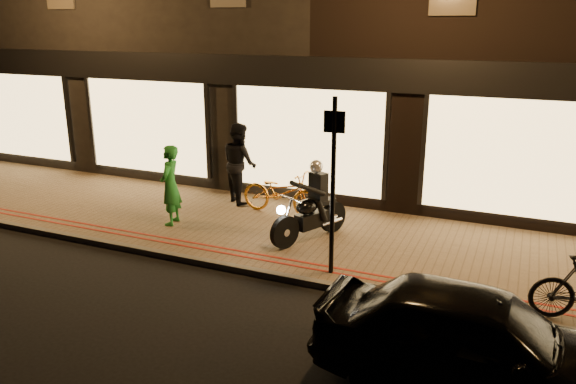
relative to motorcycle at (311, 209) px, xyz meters
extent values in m
plane|color=black|center=(-0.94, -1.76, -0.73)|extent=(90.00, 90.00, 0.00)
cube|color=#755F48|center=(-0.94, 0.24, -0.67)|extent=(50.00, 4.00, 0.12)
cube|color=#59544C|center=(-0.94, -1.71, -0.67)|extent=(50.00, 0.14, 0.12)
cube|color=maroon|center=(-0.94, -1.31, -0.61)|extent=(50.00, 0.06, 0.01)
cube|color=maroon|center=(-0.94, -1.11, -0.61)|extent=(50.00, 0.06, 0.01)
cube|color=black|center=(-6.94, 7.24, 3.52)|extent=(12.00, 10.00, 8.50)
cube|color=black|center=(-0.94, 2.19, 2.42)|extent=(48.00, 0.12, 0.70)
cube|color=#FACF7D|center=(-9.94, 2.18, 0.88)|extent=(3.60, 0.06, 2.38)
cube|color=#FACF7D|center=(-5.44, 2.18, 0.88)|extent=(3.60, 0.06, 2.38)
cube|color=#FACF7D|center=(-0.94, 2.18, 0.88)|extent=(3.60, 0.06, 2.38)
cube|color=#FACF7D|center=(3.56, 2.18, 0.88)|extent=(3.60, 0.06, 2.38)
cylinder|color=black|center=(-0.29, -0.63, -0.29)|extent=(0.38, 0.63, 0.64)
cylinder|color=black|center=(0.26, 0.55, -0.29)|extent=(0.38, 0.63, 0.64)
cylinder|color=silver|center=(-0.29, -0.63, -0.29)|extent=(0.19, 0.19, 0.14)
cylinder|color=silver|center=(0.26, 0.55, -0.29)|extent=(0.19, 0.19, 0.14)
cube|color=black|center=(0.00, 0.01, -0.21)|extent=(0.53, 0.74, 0.30)
ellipsoid|color=black|center=(-0.05, -0.11, 0.09)|extent=(0.51, 0.59, 0.29)
cube|color=black|center=(0.13, 0.28, 0.09)|extent=(0.43, 0.59, 0.09)
cylinder|color=silver|center=(-0.23, -0.49, 0.34)|extent=(0.56, 0.28, 0.03)
cylinder|color=silver|center=(-0.27, -0.58, 0.01)|extent=(0.18, 0.32, 0.71)
sphere|color=white|center=(-0.33, -0.71, 0.17)|extent=(0.23, 0.23, 0.17)
cylinder|color=silver|center=(0.30, 0.37, -0.33)|extent=(0.30, 0.53, 0.07)
cube|color=black|center=(0.07, 0.16, 0.44)|extent=(0.40, 0.34, 0.55)
sphere|color=silver|center=(0.05, 0.11, 0.85)|extent=(0.35, 0.35, 0.26)
cylinder|color=black|center=(-0.20, -0.06, 0.47)|extent=(0.26, 0.60, 0.34)
cylinder|color=black|center=(0.09, -0.19, 0.47)|extent=(0.40, 0.55, 0.34)
cylinder|color=black|center=(-0.07, 0.19, -0.01)|extent=(0.15, 0.28, 0.46)
cylinder|color=black|center=(0.19, 0.07, -0.01)|extent=(0.27, 0.28, 0.46)
cylinder|color=black|center=(0.87, -1.31, 0.89)|extent=(0.08, 0.08, 3.00)
cube|color=black|center=(0.87, -1.31, 1.99)|extent=(0.35, 0.04, 0.35)
imported|color=orange|center=(-1.17, 1.17, -0.12)|extent=(1.90, 0.74, 0.99)
imported|color=#22802C|center=(-3.03, -0.34, 0.23)|extent=(0.54, 0.70, 1.70)
imported|color=black|center=(-2.42, 1.60, 0.33)|extent=(1.17, 1.14, 1.89)
imported|color=black|center=(3.43, -3.49, -0.08)|extent=(3.91, 1.68, 1.31)
camera|label=1|loc=(3.69, -9.67, 3.50)|focal=35.00mm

